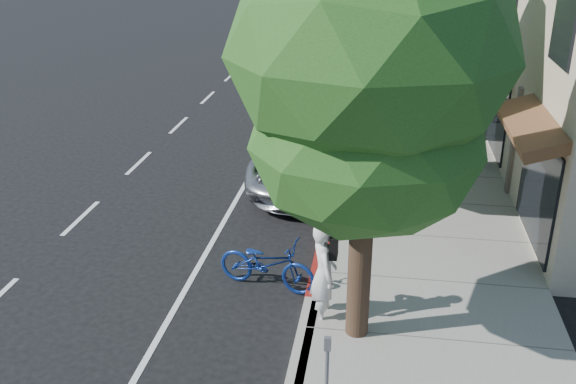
% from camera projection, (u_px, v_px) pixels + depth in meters
% --- Properties ---
extents(ground, '(120.00, 120.00, 0.00)m').
position_uv_depth(ground, '(318.00, 278.00, 13.38)').
color(ground, black).
rests_on(ground, ground).
extents(sidewalk, '(4.60, 56.00, 0.15)m').
position_uv_depth(sidewalk, '(418.00, 153.00, 20.31)').
color(sidewalk, gray).
rests_on(sidewalk, ground).
extents(curb, '(0.30, 56.00, 0.15)m').
position_uv_depth(curb, '(345.00, 150.00, 20.63)').
color(curb, '#9E998E').
rests_on(curb, ground).
extents(curb_red_segment, '(0.32, 4.00, 0.15)m').
position_uv_depth(curb_red_segment, '(323.00, 252.00, 14.26)').
color(curb_red_segment, maroon).
rests_on(curb_red_segment, ground).
extents(street_tree_0, '(4.39, 4.39, 7.86)m').
position_uv_depth(street_tree_0, '(370.00, 61.00, 9.50)').
color(street_tree_0, black).
rests_on(street_tree_0, ground).
extents(street_tree_1, '(4.91, 4.91, 7.66)m').
position_uv_depth(street_tree_1, '(378.00, 22.00, 15.07)').
color(street_tree_1, black).
rests_on(street_tree_1, ground).
extents(street_tree_2, '(4.51, 4.51, 6.72)m').
position_uv_depth(street_tree_2, '(381.00, 15.00, 20.77)').
color(street_tree_2, black).
rests_on(street_tree_2, ground).
extents(cyclist, '(0.67, 0.83, 1.98)m').
position_uv_depth(cyclist, '(324.00, 273.00, 11.58)').
color(cyclist, silver).
rests_on(cyclist, ground).
extents(bicycle, '(2.17, 1.18, 1.08)m').
position_uv_depth(bicycle, '(267.00, 263.00, 12.84)').
color(bicycle, navy).
rests_on(bicycle, ground).
extents(silver_suv, '(3.79, 6.82, 1.80)m').
position_uv_depth(silver_suv, '(322.00, 150.00, 18.10)').
color(silver_suv, '#BBBCC0').
rests_on(silver_suv, ground).
extents(dark_sedan, '(1.91, 4.22, 1.34)m').
position_uv_depth(dark_sedan, '(333.00, 122.00, 21.38)').
color(dark_sedan, black).
rests_on(dark_sedan, ground).
extents(white_pickup, '(2.54, 5.97, 1.72)m').
position_uv_depth(white_pickup, '(341.00, 55.00, 31.12)').
color(white_pickup, silver).
rests_on(white_pickup, ground).
extents(dark_suv_far, '(1.97, 4.34, 1.45)m').
position_uv_depth(dark_suv_far, '(356.00, 45.00, 34.41)').
color(dark_suv_far, black).
rests_on(dark_suv_far, ground).
extents(pedestrian, '(0.97, 0.90, 1.61)m').
position_uv_depth(pedestrian, '(463.00, 99.00, 23.07)').
color(pedestrian, black).
rests_on(pedestrian, sidewalk).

